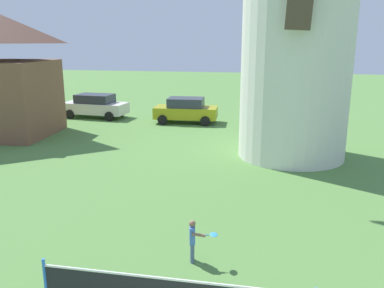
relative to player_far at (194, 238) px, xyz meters
name	(u,v)px	position (x,y,z in m)	size (l,w,h in m)	color
player_far	(194,238)	(0.00, 0.00, 0.00)	(0.71, 0.35, 1.05)	slate
parked_car_cream	(95,105)	(-9.75, 16.60, 0.21)	(4.34, 2.17, 1.56)	silver
parked_car_mustard	(186,110)	(-3.46, 16.04, 0.21)	(3.95, 2.01, 1.56)	#999919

